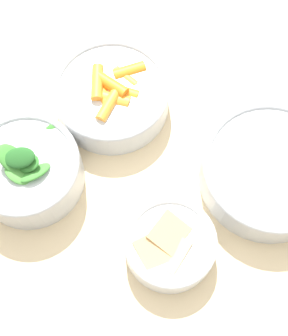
# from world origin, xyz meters

# --- Properties ---
(ground_plane) EXTENTS (10.00, 10.00, 0.00)m
(ground_plane) POSITION_xyz_m (0.00, 0.00, 0.00)
(ground_plane) COLOR #2D2D33
(dining_table) EXTENTS (1.29, 0.94, 0.73)m
(dining_table) POSITION_xyz_m (0.00, 0.00, 0.63)
(dining_table) COLOR beige
(dining_table) RESTS_ON ground_plane
(bowl_carrots) EXTENTS (0.18, 0.18, 0.06)m
(bowl_carrots) POSITION_xyz_m (-0.10, 0.03, 0.76)
(bowl_carrots) COLOR silver
(bowl_carrots) RESTS_ON dining_table
(bowl_greens) EXTENTS (0.16, 0.16, 0.10)m
(bowl_greens) POSITION_xyz_m (-0.09, -0.14, 0.77)
(bowl_greens) COLOR silver
(bowl_greens) RESTS_ON dining_table
(bowl_beans_hotdog) EXTENTS (0.20, 0.20, 0.06)m
(bowl_beans_hotdog) POSITION_xyz_m (0.15, 0.11, 0.76)
(bowl_beans_hotdog) COLOR silver
(bowl_beans_hotdog) RESTS_ON dining_table
(bowl_cookies) EXTENTS (0.13, 0.13, 0.05)m
(bowl_cookies) POSITION_xyz_m (0.13, -0.07, 0.76)
(bowl_cookies) COLOR silver
(bowl_cookies) RESTS_ON dining_table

